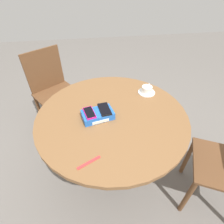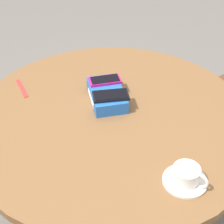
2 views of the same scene
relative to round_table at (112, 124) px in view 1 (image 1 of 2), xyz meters
The scene contains 9 objects.
ground_plane 0.62m from the round_table, ahead, with size 8.00×8.00×0.00m, color slate.
round_table is the anchor object (origin of this frame).
phone_box 0.17m from the round_table, 167.98° to the right, with size 0.24×0.17×0.05m.
phone_magenta 0.23m from the round_table, 169.57° to the right, with size 0.09×0.14×0.01m.
phone_black 0.17m from the round_table, behind, with size 0.09×0.15×0.01m.
saucer 0.41m from the round_table, 34.83° to the left, with size 0.14×0.14×0.01m, color white.
coffee_cup 0.43m from the round_table, 34.98° to the left, with size 0.09×0.11×0.06m.
lanyard_strap 0.44m from the round_table, 115.89° to the right, with size 0.14×0.02×0.00m, color red.
chair_far_side 0.94m from the round_table, 124.95° to the left, with size 0.59×0.59×0.90m.
Camera 1 is at (-0.14, -0.94, 1.56)m, focal length 28.00 mm.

